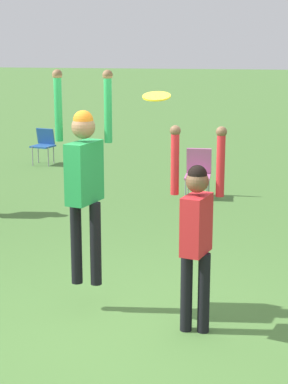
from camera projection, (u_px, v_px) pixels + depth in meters
The scene contains 6 objects.
ground_plane at pixel (125, 328), 6.50m from camera, with size 120.00×120.00×0.00m, color #4C7A38.
person_jumping at pixel (84, 173), 6.61m from camera, with size 0.62×0.51×2.26m.
person_defending at pixel (196, 226), 6.19m from camera, with size 0.54×0.42×2.07m.
frisbee at pixel (157, 96), 6.24m from camera, with size 0.28×0.27×0.08m.
camping_chair_1 at pixel (198, 170), 11.83m from camera, with size 0.48×0.52×0.90m.
camping_chair_2 at pixel (44, 143), 14.99m from camera, with size 0.54×0.58×0.83m.
Camera 1 is at (1.29, -5.87, 2.84)m, focal length 60.00 mm.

